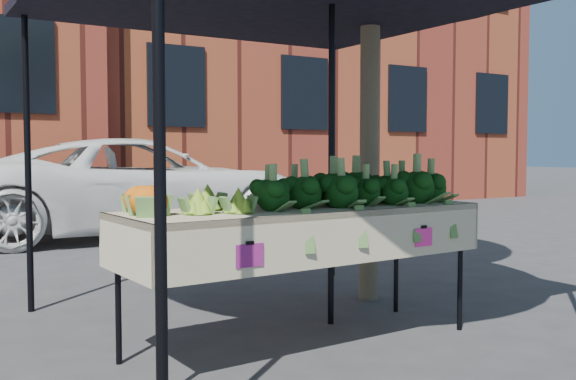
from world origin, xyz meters
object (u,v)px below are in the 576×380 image
object	(u,v)px
table	(304,277)
canopy	(284,135)
vehicle	(142,60)
street_tree	(370,19)

from	to	relation	value
table	canopy	bearing A→B (deg)	76.07
vehicle	street_tree	world-z (taller)	vehicle
canopy	street_tree	xyz separation A→B (m)	(1.09, 0.41, 0.99)
table	canopy	world-z (taller)	canopy
canopy	vehicle	world-z (taller)	vehicle
table	vehicle	xyz separation A→B (m)	(0.98, 5.95, 2.17)
table	vehicle	bearing A→B (deg)	80.65
table	street_tree	world-z (taller)	street_tree
vehicle	street_tree	distance (m)	5.12
canopy	table	bearing A→B (deg)	-103.93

